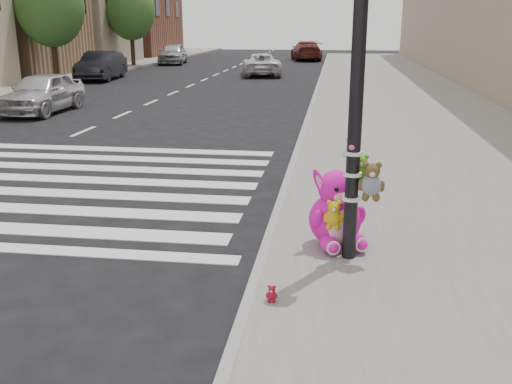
% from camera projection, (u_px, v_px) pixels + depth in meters
% --- Properties ---
extents(ground, '(120.00, 120.00, 0.00)m').
position_uv_depth(ground, '(86.00, 326.00, 5.65)').
color(ground, black).
rests_on(ground, ground).
extents(sidewalk_near, '(7.00, 80.00, 0.14)m').
position_uv_depth(sidewalk_near, '(438.00, 138.00, 14.46)').
color(sidewalk_near, slate).
rests_on(sidewalk_near, ground).
extents(curb_edge, '(0.12, 80.00, 0.15)m').
position_uv_depth(curb_edge, '(302.00, 135.00, 14.92)').
color(curb_edge, gray).
rests_on(curb_edge, ground).
extents(bld_far_c, '(6.00, 8.00, 8.00)m').
position_uv_depth(bld_far_c, '(11.00, 1.00, 31.23)').
color(bld_far_c, '#9D7253').
rests_on(bld_far_c, ground).
extents(bld_far_e, '(6.00, 10.00, 9.00)m').
position_uv_depth(bld_far_e, '(134.00, 3.00, 50.07)').
color(bld_far_e, brown).
rests_on(bld_far_e, ground).
extents(signal_pole, '(0.71, 0.49, 4.00)m').
position_uv_depth(signal_pole, '(357.00, 126.00, 6.52)').
color(signal_pole, black).
rests_on(signal_pole, sidewalk_near).
extents(tree_far_b, '(3.20, 3.20, 5.44)m').
position_uv_depth(tree_far_b, '(50.00, 6.00, 26.96)').
color(tree_far_b, '#382619').
rests_on(tree_far_b, sidewalk_far).
extents(tree_far_c, '(3.20, 3.20, 5.44)m').
position_uv_depth(tree_far_c, '(130.00, 10.00, 37.41)').
color(tree_far_c, '#382619').
rests_on(tree_far_c, sidewalk_far).
extents(pink_bunny, '(0.88, 0.95, 1.05)m').
position_uv_depth(pink_bunny, '(336.00, 213.00, 7.23)').
color(pink_bunny, '#EE14B7').
rests_on(pink_bunny, sidewalk_near).
extents(red_teddy, '(0.14, 0.10, 0.19)m').
position_uv_depth(red_teddy, '(272.00, 294.00, 5.82)').
color(red_teddy, '#A61027').
rests_on(red_teddy, sidewalk_near).
extents(car_silver_far, '(1.59, 3.91, 1.33)m').
position_uv_depth(car_silver_far, '(42.00, 93.00, 18.85)').
color(car_silver_far, silver).
rests_on(car_silver_far, ground).
extents(car_dark_far, '(1.95, 4.59, 1.47)m').
position_uv_depth(car_dark_far, '(101.00, 66.00, 29.70)').
color(car_dark_far, black).
rests_on(car_dark_far, ground).
extents(car_white_near, '(2.77, 4.73, 1.24)m').
position_uv_depth(car_white_near, '(261.00, 64.00, 32.15)').
color(car_white_near, silver).
rests_on(car_white_near, ground).
extents(car_maroon_near, '(2.91, 5.43, 1.49)m').
position_uv_depth(car_maroon_near, '(306.00, 51.00, 45.12)').
color(car_maroon_near, '#511B17').
rests_on(car_maroon_near, ground).
extents(car_silver_deep, '(2.32, 4.55, 1.48)m').
position_uv_depth(car_silver_deep, '(173.00, 54.00, 41.09)').
color(car_silver_deep, '#AAAAAE').
rests_on(car_silver_deep, ground).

